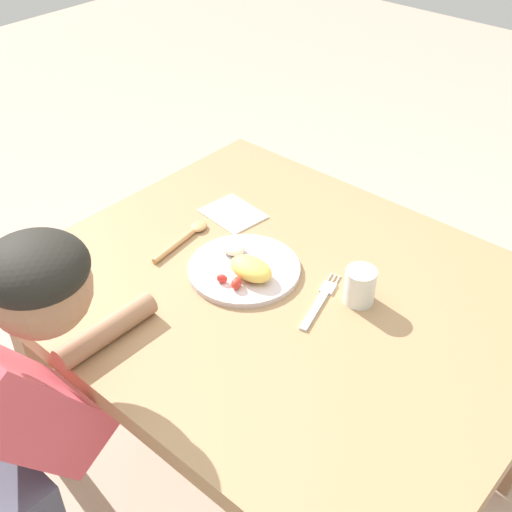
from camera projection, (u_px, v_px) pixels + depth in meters
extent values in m
plane|color=tan|center=(280.00, 473.00, 1.84)|extent=(8.00, 8.00, 0.00)
cube|color=#A07A51|center=(287.00, 297.00, 1.45)|extent=(1.11, 0.91, 0.04)
cube|color=#9C7354|center=(43.00, 389.00, 1.68)|extent=(0.06, 0.06, 0.63)
cube|color=#9C7354|center=(243.00, 254.00, 2.13)|extent=(0.06, 0.06, 0.63)
cylinder|color=beige|center=(244.00, 269.00, 1.48)|extent=(0.25, 0.25, 0.01)
ellipsoid|color=#F0C954|center=(251.00, 269.00, 1.43)|extent=(0.11, 0.07, 0.04)
ellipsoid|color=red|center=(222.00, 278.00, 1.43)|extent=(0.03, 0.03, 0.02)
ellipsoid|color=red|center=(236.00, 283.00, 1.41)|extent=(0.03, 0.04, 0.02)
ellipsoid|color=red|center=(251.00, 278.00, 1.43)|extent=(0.03, 0.03, 0.02)
ellipsoid|color=silver|center=(234.00, 248.00, 1.51)|extent=(0.06, 0.05, 0.03)
cube|color=silver|center=(314.00, 311.00, 1.37)|extent=(0.05, 0.13, 0.01)
cube|color=silver|center=(328.00, 288.00, 1.43)|extent=(0.04, 0.04, 0.01)
cylinder|color=silver|center=(338.00, 280.00, 1.45)|extent=(0.01, 0.03, 0.00)
cylinder|color=silver|center=(333.00, 279.00, 1.46)|extent=(0.01, 0.03, 0.00)
cylinder|color=silver|center=(329.00, 277.00, 1.46)|extent=(0.01, 0.03, 0.00)
cylinder|color=tan|center=(174.00, 246.00, 1.55)|extent=(0.03, 0.14, 0.01)
ellipsoid|color=tan|center=(199.00, 227.00, 1.61)|extent=(0.04, 0.05, 0.01)
cylinder|color=silver|center=(360.00, 286.00, 1.38)|extent=(0.07, 0.07, 0.08)
cube|color=#CC4C59|center=(21.00, 407.00, 1.20)|extent=(0.17, 0.30, 0.37)
sphere|color=#9E7051|center=(39.00, 287.00, 1.12)|extent=(0.18, 0.18, 0.18)
ellipsoid|color=black|center=(34.00, 268.00, 1.09)|extent=(0.19, 0.19, 0.10)
cylinder|color=#9E7051|center=(107.00, 330.00, 1.30)|extent=(0.05, 0.23, 0.05)
cube|color=white|center=(233.00, 214.00, 1.66)|extent=(0.16, 0.13, 0.00)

